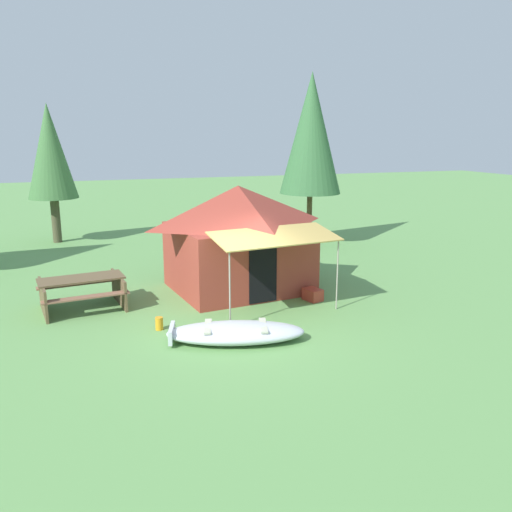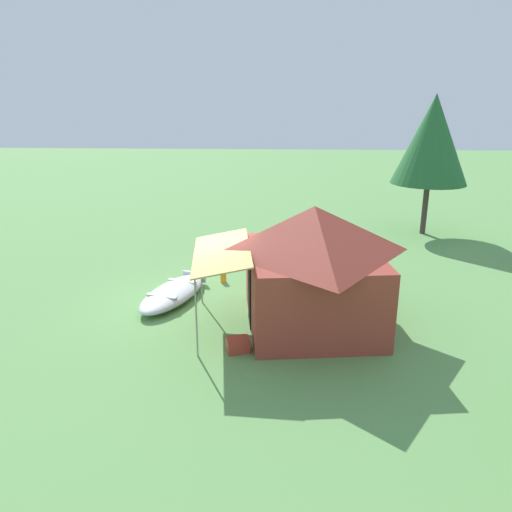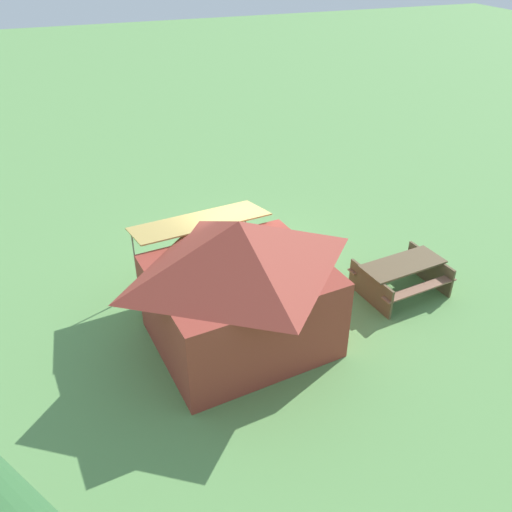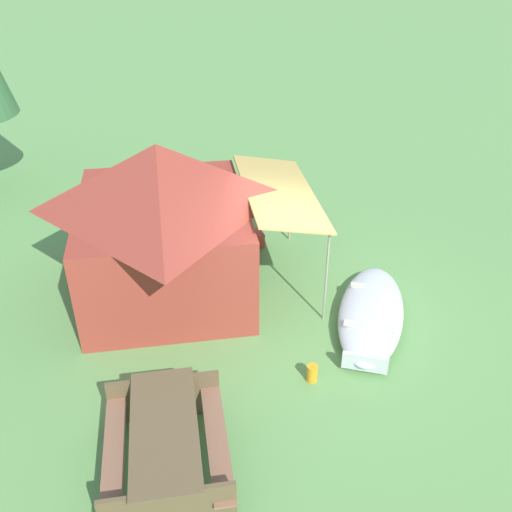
{
  "view_description": "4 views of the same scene",
  "coord_description": "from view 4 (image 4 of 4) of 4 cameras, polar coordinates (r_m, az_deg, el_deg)",
  "views": [
    {
      "loc": [
        -3.31,
        -10.57,
        4.15
      ],
      "look_at": [
        0.76,
        1.03,
        1.3
      ],
      "focal_mm": 36.93,
      "sensor_mm": 36.0,
      "label": 1
    },
    {
      "loc": [
        11.58,
        1.97,
        5.12
      ],
      "look_at": [
        -0.31,
        1.33,
        1.27
      ],
      "focal_mm": 34.6,
      "sensor_mm": 36.0,
      "label": 2
    },
    {
      "loc": [
        3.53,
        10.93,
        7.5
      ],
      "look_at": [
        -0.14,
        0.91,
        0.82
      ],
      "focal_mm": 37.74,
      "sensor_mm": 36.0,
      "label": 3
    },
    {
      "loc": [
        -8.02,
        1.39,
        6.14
      ],
      "look_at": [
        0.18,
        1.08,
        1.06
      ],
      "focal_mm": 39.89,
      "sensor_mm": 36.0,
      "label": 4
    }
  ],
  "objects": [
    {
      "name": "fuel_can",
      "position": [
        8.77,
        5.65,
        -11.61
      ],
      "size": [
        0.24,
        0.24,
        0.28
      ],
      "primitive_type": "cylinder",
      "rotation": [
        0.0,
        0.0,
        2.51
      ],
      "color": "orange",
      "rests_on": "ground_plane"
    },
    {
      "name": "canvas_cabin_tent",
      "position": [
        10.11,
        -9.29,
        3.78
      ],
      "size": [
        3.98,
        4.64,
        2.83
      ],
      "color": "#99382C",
      "rests_on": "ground_plane"
    },
    {
      "name": "ground_plane",
      "position": [
        10.2,
        6.12,
        -5.48
      ],
      "size": [
        80.0,
        80.0,
        0.0
      ],
      "primitive_type": "plane",
      "color": "#629851"
    },
    {
      "name": "picnic_table",
      "position": [
        7.45,
        -9.04,
        -17.98
      ],
      "size": [
        2.15,
        1.76,
        0.79
      ],
      "color": "brown",
      "rests_on": "ground_plane"
    },
    {
      "name": "cooler_box",
      "position": [
        11.96,
        -0.44,
        1.7
      ],
      "size": [
        0.46,
        0.55,
        0.3
      ],
      "primitive_type": "cube",
      "rotation": [
        0.0,
        0.0,
        1.84
      ],
      "color": "#AE372A",
      "rests_on": "ground_plane"
    },
    {
      "name": "beached_rowboat",
      "position": [
        9.96,
        11.46,
        -5.64
      ],
      "size": [
        3.02,
        1.83,
        0.37
      ],
      "color": "silver",
      "rests_on": "ground_plane"
    }
  ]
}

